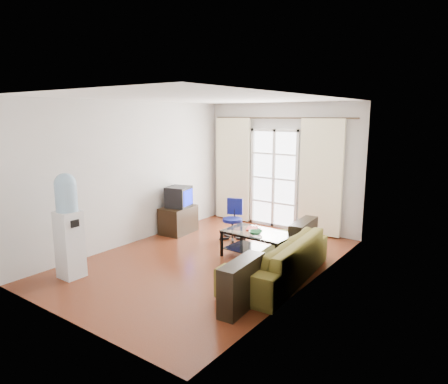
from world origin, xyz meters
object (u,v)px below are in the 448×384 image
object	(u,v)px
sofa	(277,258)
crt_tv	(178,197)
water_cooler	(68,224)
task_chair	(233,227)
coffee_table	(258,241)
tv_stand	(178,220)

from	to	relation	value
sofa	crt_tv	world-z (taller)	crt_tv
crt_tv	water_cooler	xyz separation A→B (m)	(0.26, -2.71, 0.07)
task_chair	water_cooler	distance (m)	3.21
sofa	coffee_table	world-z (taller)	sofa
crt_tv	water_cooler	world-z (taller)	water_cooler
water_cooler	sofa	bearing A→B (deg)	35.17
task_chair	water_cooler	bearing A→B (deg)	-125.72
sofa	tv_stand	xyz separation A→B (m)	(-2.84, 0.91, -0.05)
sofa	task_chair	world-z (taller)	task_chair
water_cooler	task_chair	bearing A→B (deg)	73.38
sofa	crt_tv	xyz separation A→B (m)	(-2.83, 0.91, 0.45)
sofa	crt_tv	bearing A→B (deg)	-112.60
sofa	task_chair	bearing A→B (deg)	-131.15
coffee_table	tv_stand	distance (m)	2.18
task_chair	water_cooler	size ratio (longest dim) A/B	0.50
sofa	task_chair	distance (m)	2.06
sofa	tv_stand	size ratio (longest dim) A/B	3.01
coffee_table	tv_stand	world-z (taller)	tv_stand
sofa	coffee_table	size ratio (longest dim) A/B	1.94
tv_stand	task_chair	world-z (taller)	task_chair
tv_stand	task_chair	bearing A→B (deg)	9.22
crt_tv	task_chair	bearing A→B (deg)	0.98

